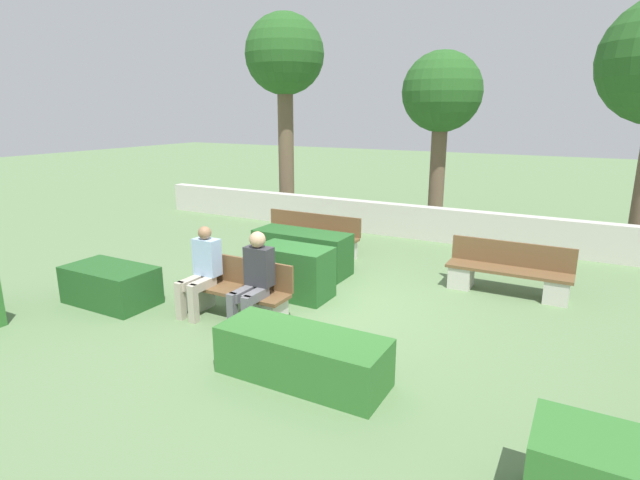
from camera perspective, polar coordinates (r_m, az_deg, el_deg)
name	(u,v)px	position (r m, az deg, el deg)	size (l,w,h in m)	color
ground_plane	(321,307)	(7.65, 0.10, -7.63)	(60.00, 60.00, 0.00)	#607F51
perimeter_wall	(420,222)	(11.80, 11.34, 1.99)	(14.98, 0.30, 0.76)	beige
bench_front	(234,295)	(7.36, -9.85, -6.17)	(1.78, 0.48, 0.82)	brown
bench_left_side	(309,239)	(10.32, -1.21, 0.17)	(2.14, 0.49, 0.82)	brown
bench_right_side	(508,275)	(8.65, 20.69, -3.73)	(1.93, 0.49, 0.82)	brown
person_seated_man	(254,276)	(6.85, -7.53, -4.05)	(0.38, 0.63, 1.31)	slate
person_seated_woman	(202,267)	(7.42, -13.38, -3.06)	(0.38, 0.63, 1.28)	#B2A893
hedge_block_near_right	(302,356)	(5.64, -2.05, -13.10)	(1.91, 0.71, 0.55)	#33702D
hedge_block_mid_right	(302,252)	(9.16, -2.06, -1.37)	(1.79, 0.69, 0.76)	#235623
hedge_block_far_left	(111,285)	(8.35, -22.79, -4.76)	(1.41, 0.79, 0.58)	#235623
hedge_block_far_right	(294,272)	(7.96, -2.98, -3.65)	(1.18, 0.66, 0.81)	#286028
tree_leftmost	(285,60)	(14.56, -4.07, 19.80)	(2.18, 2.18, 5.48)	brown
tree_center_left	(442,96)	(12.88, 13.74, 15.69)	(1.93, 1.93, 4.30)	brown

